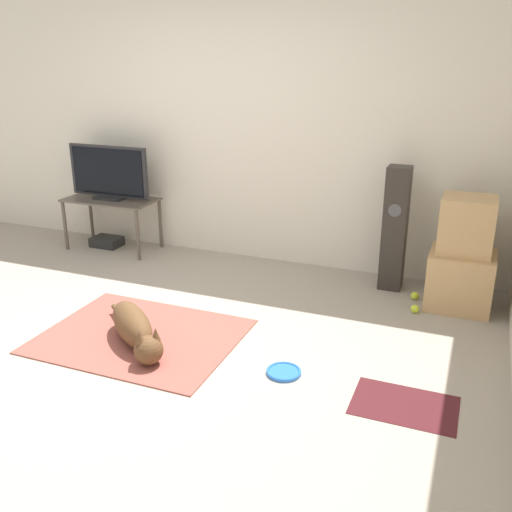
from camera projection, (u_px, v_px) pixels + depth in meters
The scene contains 14 objects.
ground_plane at pixel (118, 346), 4.02m from camera, with size 12.00×12.00×0.00m, color #9E9384.
wall_back at pixel (236, 127), 5.41m from camera, with size 8.00×0.06×2.55m.
area_rug at pixel (141, 336), 4.15m from camera, with size 1.40×1.10×0.01m.
dog at pixel (135, 328), 3.98m from camera, with size 0.79×0.68×0.26m.
frisbee at pixel (284, 372), 3.67m from camera, with size 0.23×0.23×0.03m.
cardboard_box_lower at pixel (460, 280), 4.57m from camera, with size 0.50×0.45×0.46m.
cardboard_box_upper at pixel (467, 225), 4.43m from camera, with size 0.40×0.37×0.45m.
floor_speaker at pixel (395, 229), 4.84m from camera, with size 0.19×0.20×1.07m.
tv_stand at pixel (111, 205), 5.85m from camera, with size 0.93×0.49×0.53m.
tv at pixel (109, 173), 5.73m from camera, with size 0.89×0.20×0.54m.
tennis_ball_by_boxes at pixel (415, 309), 4.52m from camera, with size 0.07×0.07×0.07m.
tennis_ball_near_speaker at pixel (415, 296), 4.76m from camera, with size 0.07×0.07×0.07m.
game_console at pixel (107, 242), 6.05m from camera, with size 0.30×0.22×0.10m.
door_mat at pixel (404, 405), 3.35m from camera, with size 0.61×0.42×0.01m.
Camera 1 is at (2.23, -2.94, 1.97)m, focal length 40.00 mm.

